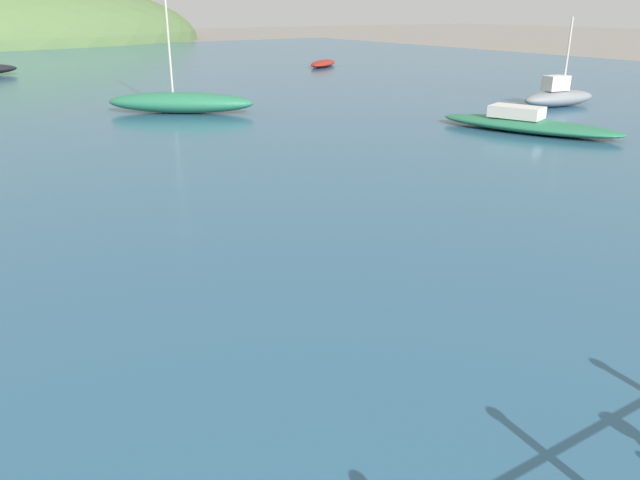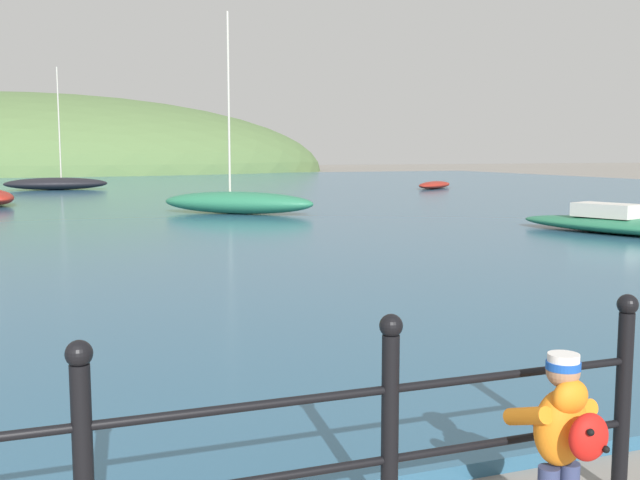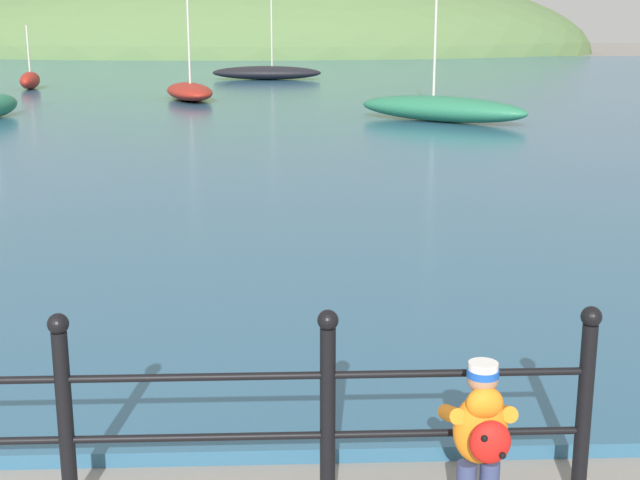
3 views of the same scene
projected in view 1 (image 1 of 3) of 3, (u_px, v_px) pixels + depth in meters
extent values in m
ellipsoid|color=gray|center=(559.00, 98.00, 22.06)|extent=(3.15, 1.34, 0.57)
cube|color=silver|center=(556.00, 83.00, 21.78)|extent=(0.92, 0.63, 0.51)
cylinder|color=beige|center=(568.00, 54.00, 21.59)|extent=(0.07, 0.07, 2.44)
ellipsoid|color=maroon|center=(323.00, 63.00, 36.62)|extent=(3.35, 3.11, 0.36)
ellipsoid|color=#287551|center=(529.00, 125.00, 17.63)|extent=(3.07, 5.35, 0.36)
cube|color=silver|center=(517.00, 112.00, 17.73)|extent=(1.22, 1.63, 0.32)
ellipsoid|color=#287551|center=(181.00, 103.00, 20.70)|extent=(4.60, 3.93, 0.68)
cylinder|color=beige|center=(166.00, 5.00, 19.65)|extent=(0.07, 0.07, 5.38)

